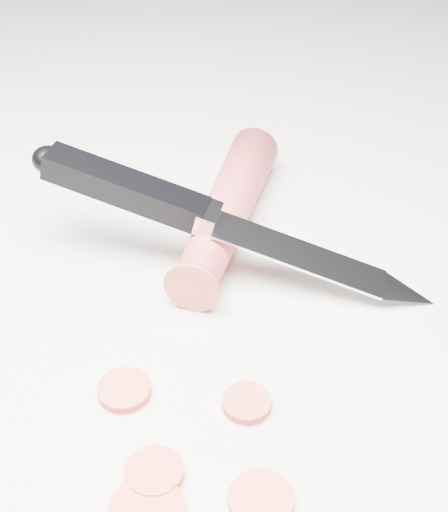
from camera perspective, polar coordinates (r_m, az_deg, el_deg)
name	(u,v)px	position (r m, az deg, el deg)	size (l,w,h in m)	color
ground	(162,356)	(0.46, -4.94, -7.95)	(2.40, 2.40, 0.00)	silver
carrot	(228,209)	(0.55, 0.29, 3.74)	(0.04, 0.04, 0.19)	#CB3E42
carrot_slice_0	(247,403)	(0.43, 1.85, -11.66)	(0.03, 0.03, 0.01)	#DC503B
carrot_slice_1	(147,511)	(0.39, -6.18, -19.65)	(0.04, 0.04, 0.01)	#DC503B
carrot_slice_2	(261,500)	(0.40, 2.96, -18.92)	(0.03, 0.03, 0.01)	#DC503B
carrot_slice_3	(124,390)	(0.44, -7.97, -10.58)	(0.03, 0.03, 0.01)	#DC503B
carrot_slice_4	(154,472)	(0.41, -5.59, -16.85)	(0.03, 0.03, 0.01)	#DC503B
kitchen_knife	(231,222)	(0.50, 0.57, 2.77)	(0.26, 0.19, 0.08)	silver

